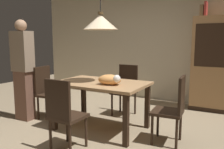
% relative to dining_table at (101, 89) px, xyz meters
% --- Properties ---
extents(ground, '(10.00, 10.00, 0.00)m').
position_rel_dining_table_xyz_m(ground, '(0.14, -0.35, -0.65)').
color(ground, '#998466').
extents(back_wall, '(6.40, 0.10, 2.90)m').
position_rel_dining_table_xyz_m(back_wall, '(0.14, 2.30, 0.80)').
color(back_wall, beige).
rests_on(back_wall, ground).
extents(dining_table, '(1.40, 0.90, 0.75)m').
position_rel_dining_table_xyz_m(dining_table, '(0.00, 0.00, 0.00)').
color(dining_table, tan).
rests_on(dining_table, ground).
extents(chair_far_back, '(0.41, 0.41, 0.93)m').
position_rel_dining_table_xyz_m(chair_far_back, '(0.00, 0.88, -0.14)').
color(chair_far_back, black).
rests_on(chair_far_back, ground).
extents(chair_near_front, '(0.41, 0.41, 0.93)m').
position_rel_dining_table_xyz_m(chair_near_front, '(-0.00, -0.88, -0.14)').
color(chair_near_front, black).
rests_on(chair_near_front, ground).
extents(chair_right_side, '(0.43, 0.43, 0.93)m').
position_rel_dining_table_xyz_m(chair_right_side, '(1.13, 0.01, -0.14)').
color(chair_right_side, black).
rests_on(chair_right_side, ground).
extents(chair_left_side, '(0.43, 0.43, 0.93)m').
position_rel_dining_table_xyz_m(chair_left_side, '(-1.13, -0.01, -0.14)').
color(chair_left_side, black).
rests_on(chair_left_side, ground).
extents(cat_sleeping, '(0.40, 0.31, 0.16)m').
position_rel_dining_table_xyz_m(cat_sleeping, '(0.23, -0.12, 0.18)').
color(cat_sleeping, '#E59951').
rests_on(cat_sleeping, dining_table).
extents(pendant_lamp, '(0.52, 0.52, 1.30)m').
position_rel_dining_table_xyz_m(pendant_lamp, '(0.00, 0.00, 1.01)').
color(pendant_lamp, beige).
extents(hutch_bookcase, '(1.12, 0.45, 1.85)m').
position_rel_dining_table_xyz_m(hutch_bookcase, '(1.54, 1.97, 0.24)').
color(hutch_bookcase, '#A87A4C').
rests_on(hutch_bookcase, ground).
extents(book_brown_thick, '(0.06, 0.24, 0.22)m').
position_rel_dining_table_xyz_m(book_brown_thick, '(1.13, 1.97, 1.31)').
color(book_brown_thick, brown).
rests_on(book_brown_thick, hutch_bookcase).
extents(book_red_tall, '(0.04, 0.22, 0.28)m').
position_rel_dining_table_xyz_m(book_red_tall, '(1.19, 1.97, 1.34)').
color(book_red_tall, '#B73833').
rests_on(book_red_tall, hutch_bookcase).
extents(person_standing, '(0.36, 0.22, 1.74)m').
position_rel_dining_table_xyz_m(person_standing, '(-1.42, -0.26, 0.23)').
color(person_standing, brown).
rests_on(person_standing, ground).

